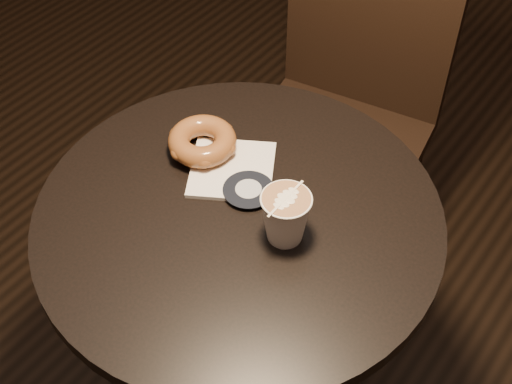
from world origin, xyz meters
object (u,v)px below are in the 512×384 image
Objects in this scene: doughnut at (202,141)px; latte_cup at (285,218)px; cafe_table at (240,281)px; pastry_bag at (232,169)px; chair at (351,87)px.

latte_cup reaches higher than doughnut.
latte_cup reaches higher than cafe_table.
cafe_table is at bearing -76.75° from pastry_bag.
cafe_table is 5.11× the size of pastry_bag.
pastry_bag reaches higher than cafe_table.
chair is 0.55m from doughnut.
doughnut reaches higher than cafe_table.
chair reaches higher than latte_cup.
chair is at bearing 64.62° from pastry_bag.
pastry_bag is (-0.07, 0.07, 0.20)m from cafe_table.
doughnut is (-0.14, 0.08, 0.23)m from cafe_table.
pastry_bag is 0.18m from latte_cup.
latte_cup is (0.16, -0.07, 0.04)m from pastry_bag.
latte_cup is at bearing 3.40° from cafe_table.
chair is 0.66m from latte_cup.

